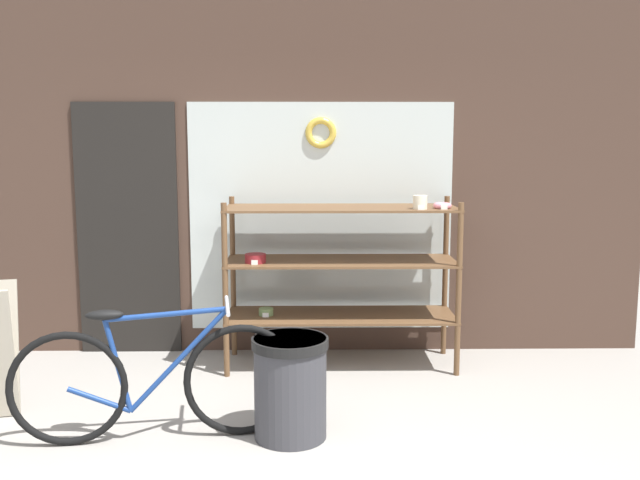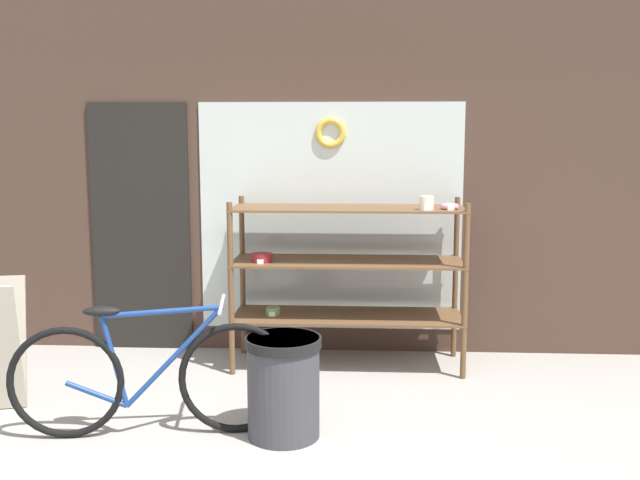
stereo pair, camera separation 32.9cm
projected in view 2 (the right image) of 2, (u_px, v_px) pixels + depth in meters
storefront_facade at (303, 154)px, 5.94m from camera, size 5.85×0.13×3.43m
display_case at (347, 264)px, 5.61m from camera, size 1.81×0.59×1.38m
bicycle at (150, 377)px, 4.34m from camera, size 1.71×0.46×0.83m
trash_bin at (283, 383)px, 4.33m from camera, size 0.47×0.47×0.63m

